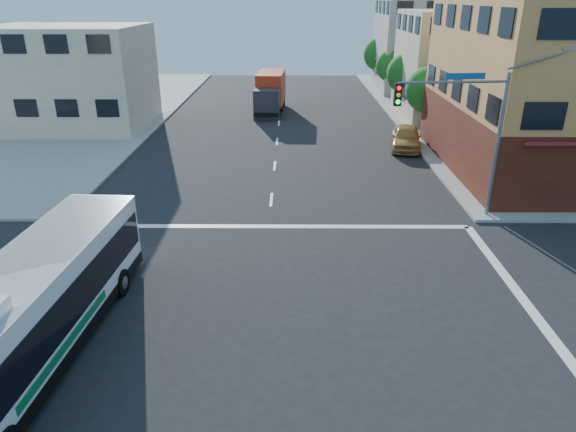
{
  "coord_description": "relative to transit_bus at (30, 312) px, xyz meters",
  "views": [
    {
      "loc": [
        1.07,
        -12.77,
        10.13
      ],
      "look_at": [
        0.95,
        4.92,
        2.52
      ],
      "focal_mm": 32.0,
      "sensor_mm": 36.0,
      "label": 1
    }
  ],
  "objects": [
    {
      "name": "ground",
      "position": [
        6.51,
        0.26,
        -1.69
      ],
      "size": [
        120.0,
        120.0,
        0.0
      ],
      "primitive_type": "plane",
      "color": "black",
      "rests_on": "ground"
    },
    {
      "name": "building_east_near",
      "position": [
        23.49,
        34.24,
        2.82
      ],
      "size": [
        12.06,
        10.06,
        9.0
      ],
      "color": "beige",
      "rests_on": "ground"
    },
    {
      "name": "building_east_far",
      "position": [
        23.49,
        48.24,
        3.32
      ],
      "size": [
        12.06,
        10.06,
        10.0
      ],
      "color": "#9D9C98",
      "rests_on": "ground"
    },
    {
      "name": "building_west",
      "position": [
        -10.51,
        30.24,
        2.32
      ],
      "size": [
        12.06,
        10.06,
        8.0
      ],
      "color": "beige",
      "rests_on": "ground"
    },
    {
      "name": "signal_mast_ne",
      "position": [
        15.59,
        10.88,
        3.29
      ],
      "size": [
        7.91,
        1.13,
        8.07
      ],
      "color": "slate",
      "rests_on": "ground"
    },
    {
      "name": "street_tree_a",
      "position": [
        18.41,
        28.19,
        1.9
      ],
      "size": [
        3.6,
        3.6,
        5.53
      ],
      "color": "#332112",
      "rests_on": "ground"
    },
    {
      "name": "street_tree_b",
      "position": [
        18.41,
        36.19,
        2.06
      ],
      "size": [
        3.8,
        3.8,
        5.79
      ],
      "color": "#332112",
      "rests_on": "ground"
    },
    {
      "name": "street_tree_c",
      "position": [
        18.41,
        44.19,
        1.77
      ],
      "size": [
        3.4,
        3.4,
        5.29
      ],
      "color": "#332112",
      "rests_on": "ground"
    },
    {
      "name": "street_tree_d",
      "position": [
        18.41,
        52.19,
        2.19
      ],
      "size": [
        4.0,
        4.0,
        6.03
      ],
      "color": "#332112",
      "rests_on": "ground"
    },
    {
      "name": "transit_bus",
      "position": [
        0.0,
        0.0,
        0.0
      ],
      "size": [
        3.18,
        11.79,
        3.45
      ],
      "rotation": [
        0.0,
        0.0,
        -0.06
      ],
      "color": "black",
      "rests_on": "ground"
    },
    {
      "name": "box_truck",
      "position": [
        5.6,
        36.17,
        0.03
      ],
      "size": [
        2.76,
        7.99,
        3.54
      ],
      "rotation": [
        0.0,
        0.0,
        -0.06
      ],
      "color": "#29292F",
      "rests_on": "ground"
    },
    {
      "name": "parked_car",
      "position": [
        15.78,
        23.38,
        -0.85
      ],
      "size": [
        2.86,
        5.19,
        1.67
      ],
      "primitive_type": "imported",
      "rotation": [
        0.0,
        0.0,
        -0.19
      ],
      "color": "#B4893E",
      "rests_on": "ground"
    }
  ]
}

